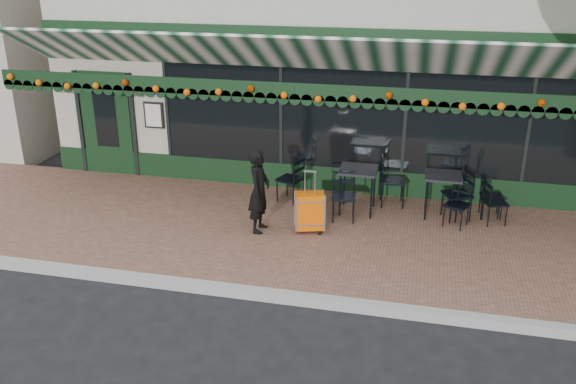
% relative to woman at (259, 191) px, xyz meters
% --- Properties ---
extents(ground, '(80.00, 80.00, 0.00)m').
position_rel_woman_xyz_m(ground, '(0.87, -1.84, -0.88)').
color(ground, black).
rests_on(ground, ground).
extents(sidewalk, '(18.00, 4.00, 0.15)m').
position_rel_woman_xyz_m(sidewalk, '(0.87, 0.16, -0.81)').
color(sidewalk, brown).
rests_on(sidewalk, ground).
extents(curb, '(18.00, 0.16, 0.15)m').
position_rel_woman_xyz_m(curb, '(0.87, -1.92, -0.81)').
color(curb, '#9E9E99').
rests_on(curb, ground).
extents(restaurant_building, '(12.00, 9.60, 4.50)m').
position_rel_woman_xyz_m(restaurant_building, '(0.87, 5.99, 1.39)').
color(restaurant_building, '#A49B8E').
rests_on(restaurant_building, ground).
extents(woman, '(0.37, 0.55, 1.46)m').
position_rel_woman_xyz_m(woman, '(0.00, 0.00, 0.00)').
color(woman, black).
rests_on(woman, sidewalk).
extents(suitcase, '(0.54, 0.40, 1.10)m').
position_rel_woman_xyz_m(suitcase, '(0.85, 0.14, -0.36)').
color(suitcase, '#E95E07').
rests_on(suitcase, sidewalk).
extents(cafe_table_a, '(0.64, 0.64, 0.79)m').
position_rel_woman_xyz_m(cafe_table_a, '(3.04, 1.34, -0.02)').
color(cafe_table_a, black).
rests_on(cafe_table_a, sidewalk).
extents(cafe_table_b, '(0.68, 0.68, 0.83)m').
position_rel_woman_xyz_m(cafe_table_b, '(1.53, 1.21, 0.02)').
color(cafe_table_b, black).
rests_on(cafe_table_b, sidewalk).
extents(chair_a_left, '(0.60, 0.60, 0.91)m').
position_rel_woman_xyz_m(chair_a_left, '(3.30, 1.27, -0.27)').
color(chair_a_left, black).
rests_on(chair_a_left, sidewalk).
extents(chair_a_right, '(0.43, 0.43, 0.78)m').
position_rel_woman_xyz_m(chair_a_right, '(3.91, 1.48, -0.34)').
color(chair_a_right, black).
rests_on(chair_a_right, sidewalk).
extents(chair_a_front, '(0.51, 0.51, 0.77)m').
position_rel_woman_xyz_m(chair_a_front, '(3.29, 0.94, -0.34)').
color(chair_a_front, black).
rests_on(chair_a_front, sidewalk).
extents(chair_a_extra, '(0.49, 0.49, 0.78)m').
position_rel_woman_xyz_m(chair_a_extra, '(3.95, 1.21, -0.34)').
color(chair_a_extra, black).
rests_on(chair_a_extra, sidewalk).
extents(chair_b_left, '(0.56, 0.56, 0.88)m').
position_rel_woman_xyz_m(chair_b_left, '(0.22, 1.41, -0.29)').
color(chair_b_left, black).
rests_on(chair_b_left, sidewalk).
extents(chair_b_right, '(0.54, 0.54, 0.96)m').
position_rel_woman_xyz_m(chair_b_right, '(2.14, 1.66, -0.25)').
color(chair_b_right, black).
rests_on(chair_b_right, sidewalk).
extents(chair_b_front, '(0.49, 0.49, 0.87)m').
position_rel_woman_xyz_m(chair_b_front, '(1.34, 0.77, -0.29)').
color(chair_b_front, black).
rests_on(chair_b_front, sidewalk).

